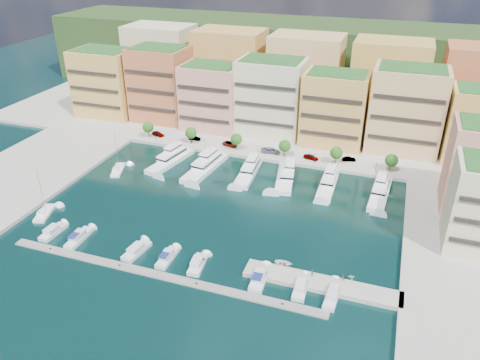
{
  "coord_description": "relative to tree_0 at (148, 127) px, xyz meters",
  "views": [
    {
      "loc": [
        38.69,
        -97.02,
        63.43
      ],
      "look_at": [
        3.08,
        5.25,
        6.0
      ],
      "focal_mm": 35.0,
      "sensor_mm": 36.0,
      "label": 1
    }
  ],
  "objects": [
    {
      "name": "apartment_3",
      "position": [
        38.0,
        18.49,
        9.07
      ],
      "size": [
        22.0,
        16.5,
        25.8
      ],
      "color": "beige",
      "rests_on": "north_quay"
    },
    {
      "name": "apartment_4",
      "position": [
        60.0,
        16.49,
        8.07
      ],
      "size": [
        20.0,
        15.5,
        23.8
      ],
      "color": "#DDA053",
      "rests_on": "north_quay"
    },
    {
      "name": "car_5",
      "position": [
        67.65,
        3.5,
        -3.07
      ],
      "size": [
        4.35,
        2.62,
        1.35
      ],
      "primitive_type": "imported",
      "rotation": [
        0.0,
        0.0,
        1.88
      ],
      "color": "gray",
      "rests_on": "north_quay"
    },
    {
      "name": "tree_3",
      "position": [
        48.0,
        0.0,
        0.0
      ],
      "size": [
        3.8,
        3.8,
        5.65
      ],
      "color": "#473323",
      "rests_on": "north_quay"
    },
    {
      "name": "cruiser_8",
      "position": [
        66.36,
        -58.08,
        -4.2
      ],
      "size": [
        2.84,
        7.65,
        2.55
      ],
      "color": "silver",
      "rests_on": "ground"
    },
    {
      "name": "cruiser_3",
      "position": [
        28.96,
        -58.09,
        -4.2
      ],
      "size": [
        3.74,
        8.13,
        2.55
      ],
      "color": "silver",
      "rests_on": "ground"
    },
    {
      "name": "apartment_5",
      "position": [
        82.0,
        18.49,
        9.57
      ],
      "size": [
        22.0,
        16.5,
        26.8
      ],
      "color": "tan",
      "rests_on": "north_quay"
    },
    {
      "name": "backblock_0",
      "position": [
        -15.0,
        40.5,
        11.26
      ],
      "size": [
        26.0,
        18.0,
        30.0
      ],
      "primitive_type": "cube",
      "color": "beige",
      "rests_on": "north_quay"
    },
    {
      "name": "yacht_3",
      "position": [
        40.63,
        -13.01,
        -3.53
      ],
      "size": [
        5.55,
        18.82,
        7.3
      ],
      "color": "white",
      "rests_on": "ground"
    },
    {
      "name": "car_2",
      "position": [
        28.98,
        2.32,
        -3.02
      ],
      "size": [
        5.66,
        3.66,
        1.45
      ],
      "primitive_type": "imported",
      "rotation": [
        0.0,
        0.0,
        1.31
      ],
      "color": "gray",
      "rests_on": "north_quay"
    },
    {
      "name": "backblock_2",
      "position": [
        45.0,
        40.5,
        11.26
      ],
      "size": [
        26.0,
        18.0,
        30.0
      ],
      "primitive_type": "cube",
      "color": "tan",
      "rests_on": "north_quay"
    },
    {
      "name": "lamppost_3",
      "position": [
        58.0,
        -2.3,
        -0.92
      ],
      "size": [
        0.3,
        0.3,
        4.2
      ],
      "color": "black",
      "rests_on": "north_quay"
    },
    {
      "name": "tree_1",
      "position": [
        16.0,
        0.0,
        0.0
      ],
      "size": [
        3.8,
        3.8,
        5.65
      ],
      "color": "#473323",
      "rests_on": "north_quay"
    },
    {
      "name": "car_1",
      "position": [
        15.75,
        3.08,
        -3.06
      ],
      "size": [
        4.22,
        1.75,
        1.36
      ],
      "primitive_type": "imported",
      "rotation": [
        0.0,
        0.0,
        1.65
      ],
      "color": "gray",
      "rests_on": "north_quay"
    },
    {
      "name": "west_quay",
      "position": [
        -22.0,
        -41.5,
        -4.74
      ],
      "size": [
        34.0,
        76.0,
        2.0
      ],
      "primitive_type": "cube",
      "color": "#9E998E",
      "rests_on": "ground"
    },
    {
      "name": "cruiser_1",
      "position": [
        13.71,
        -58.11,
        -4.17
      ],
      "size": [
        3.08,
        8.73,
        2.66
      ],
      "color": "silver",
      "rests_on": "ground"
    },
    {
      "name": "sailboat_2",
      "position": [
        2.91,
        -24.36,
        -4.43
      ],
      "size": [
        5.52,
        9.16,
        13.2
      ],
      "color": "white",
      "rests_on": "ground"
    },
    {
      "name": "yacht_1",
      "position": [
        15.38,
        -13.61,
        -3.65
      ],
      "size": [
        8.04,
        20.27,
        7.3
      ],
      "color": "white",
      "rests_on": "ground"
    },
    {
      "name": "yacht_5",
      "position": [
        64.11,
        -12.78,
        -3.53
      ],
      "size": [
        4.4,
        18.13,
        7.3
      ],
      "color": "white",
      "rests_on": "ground"
    },
    {
      "name": "ground",
      "position": [
        40.0,
        -33.5,
        -4.74
      ],
      "size": [
        400.0,
        400.0,
        0.0
      ],
      "primitive_type": "plane",
      "color": "black",
      "rests_on": "ground"
    },
    {
      "name": "apartment_1",
      "position": [
        -4.0,
        18.49,
        9.57
      ],
      "size": [
        20.0,
        16.5,
        26.8
      ],
      "color": "#B5613C",
      "rests_on": "north_quay"
    },
    {
      "name": "sailboat_0",
      "position": [
        -1.37,
        -51.68,
        -4.43
      ],
      "size": [
        5.24,
        8.65,
        13.2
      ],
      "color": "white",
      "rests_on": "ground"
    },
    {
      "name": "lamppost_2",
      "position": [
        40.0,
        -2.3,
        -0.92
      ],
      "size": [
        0.3,
        0.3,
        4.2
      ],
      "color": "black",
      "rests_on": "north_quay"
    },
    {
      "name": "tender_0",
      "position": [
        61.1,
        -51.38,
        -4.33
      ],
      "size": [
        4.23,
        3.21,
        0.82
      ],
      "primitive_type": "imported",
      "rotation": [
        0.0,
        0.0,
        1.67
      ],
      "color": "silver",
      "rests_on": "ground"
    },
    {
      "name": "finger_pier",
      "position": [
        70.0,
        -55.5,
        -4.74
      ],
      "size": [
        32.0,
        5.0,
        2.0
      ],
      "primitive_type": "cube",
      "color": "#9E998E",
      "rests_on": "ground"
    },
    {
      "name": "car_0",
      "position": [
        2.42,
        2.24,
        -2.93
      ],
      "size": [
        5.12,
        3.4,
        1.62
      ],
      "primitive_type": "imported",
      "rotation": [
        0.0,
        0.0,
        1.23
      ],
      "color": "gray",
      "rests_on": "north_quay"
    },
    {
      "name": "tree_2",
      "position": [
        32.0,
        0.0,
        0.0
      ],
      "size": [
        3.8,
        3.8,
        5.65
      ],
      "color": "#473323",
      "rests_on": "north_quay"
    },
    {
      "name": "car_3",
      "position": [
        43.13,
        1.32,
        -2.88
      ],
      "size": [
        6.17,
        3.08,
        1.72
      ],
      "primitive_type": "imported",
      "rotation": [
        0.0,
        0.0,
        1.69
      ],
      "color": "gray",
      "rests_on": "north_quay"
    },
    {
      "name": "hillside",
      "position": [
        40.0,
        76.5,
        -4.74
      ],
      "size": [
        240.0,
        40.0,
        58.0
      ],
      "primitive_type": "cube",
      "color": "#213716",
      "rests_on": "ground"
    },
    {
      "name": "cruiser_0",
      "position": [
        6.4,
        -58.08,
        -4.2
      ],
      "size": [
        2.87,
        7.46,
        2.55
      ],
      "color": "silver",
      "rests_on": "ground"
    },
    {
      "name": "tree_0",
      "position": [
        0.0,
        0.0,
        0.0
      ],
      "size": [
        3.8,
        3.8,
        5.65
      ],
      "color": "#473323",
      "rests_on": "north_quay"
    },
    {
      "name": "north_quay",
      "position": [
        40.0,
        28.5,
        -4.74
      ],
      "size": [
        220.0,
        64.0,
        2.0
      ],
      "primitive_type": "cube",
      "color": "#9E998E",
      "rests_on": "ground"
    },
    {
      "name": "apartment_0",
      "position": [
        -26.0,
        16.49,
        8.57
      ],
      "size": [
        22.0,
        16.5,
        24.8
      ],
      "color": "tan",
      "rests_on": "north_quay"
    },
    {
      "name": "tender_3",
      "position": [
        75.47,
        -51.01,
        -4.35
      ],
      "size": [
        1.72,
        1.56,
        0.78
      ],
      "primitive_type": "imported",
      "rotation": [
        0.0,
        0.0,
        1.77
      ],
      "color": "beige",
      "rests_on": "ground"
    },
    {
      "name": "yacht_2",
      "position": [
        27.32,
        -14.21,
        -3.53
      ],
      "size": [
        7.36,
        21.63,
        7.3
      ],
      "color": "white",
      "rests_on": "ground"
    },
    {
      "name": "person_0",
      "position": [
        67.79,
        -54.16,
        -2.9
      ],
      "size": [
        0.55,
        0.7,
        1.68
      ],
      "primitive_type": "imported",
      "rotation": [
        0.0,
        0.0,
        1.84
      ],
      "color": "#212843",
      "rests_on": "finger_pier"
    },
    {
      "name": "lamppost_0",
      "position": [
        4.0,
        -2.3,
        -0.92
      ],
      "size": [
        0.3,
        0.3,
        4.2
      ],
      "color": "black",
      "rests_on": "north_quay"
    },
    {
      "name": "yacht_6",
      "position": [
        78.34,
        -13.3,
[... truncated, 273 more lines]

